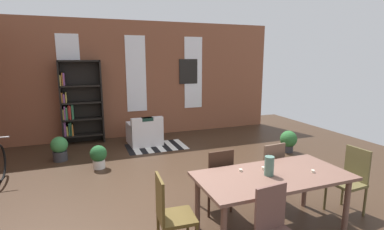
{
  "coord_description": "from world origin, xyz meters",
  "views": [
    {
      "loc": [
        -1.45,
        -3.84,
        2.21
      ],
      "look_at": [
        0.61,
        1.57,
        1.07
      ],
      "focal_mm": 27.39,
      "sensor_mm": 36.0,
      "label": 1
    }
  ],
  "objects_px": {
    "potted_plant_by_shelf": "(288,140)",
    "potted_plant_corner": "(59,148)",
    "dining_chair_far_right": "(268,170)",
    "bookshelf_tall": "(79,104)",
    "vase_on_table": "(269,166)",
    "dining_chair_far_left": "(217,178)",
    "dining_chair_head_right": "(350,178)",
    "potted_plant_window": "(99,156)",
    "armchair_white": "(145,133)",
    "dining_table": "(273,181)",
    "dining_chair_head_left": "(170,213)"
  },
  "relations": [
    {
      "from": "dining_chair_head_right",
      "to": "potted_plant_window",
      "type": "xyz_separation_m",
      "value": [
        -3.27,
        3.08,
        -0.25
      ]
    },
    {
      "from": "bookshelf_tall",
      "to": "potted_plant_window",
      "type": "xyz_separation_m",
      "value": [
        0.32,
        -2.06,
        -0.79
      ]
    },
    {
      "from": "dining_table",
      "to": "potted_plant_corner",
      "type": "height_order",
      "value": "dining_table"
    },
    {
      "from": "potted_plant_corner",
      "to": "potted_plant_window",
      "type": "height_order",
      "value": "potted_plant_corner"
    },
    {
      "from": "potted_plant_corner",
      "to": "potted_plant_window",
      "type": "distance_m",
      "value": 1.08
    },
    {
      "from": "dining_chair_far_right",
      "to": "armchair_white",
      "type": "xyz_separation_m",
      "value": [
        -1.15,
        3.74,
        -0.23
      ]
    },
    {
      "from": "dining_chair_far_right",
      "to": "bookshelf_tall",
      "type": "bearing_deg",
      "value": 121.25
    },
    {
      "from": "armchair_white",
      "to": "potted_plant_corner",
      "type": "relative_size",
      "value": 1.58
    },
    {
      "from": "dining_chair_head_left",
      "to": "armchair_white",
      "type": "bearing_deg",
      "value": 81.88
    },
    {
      "from": "dining_chair_head_left",
      "to": "potted_plant_by_shelf",
      "type": "height_order",
      "value": "dining_chair_head_left"
    },
    {
      "from": "dining_table",
      "to": "potted_plant_corner",
      "type": "bearing_deg",
      "value": 125.01
    },
    {
      "from": "vase_on_table",
      "to": "potted_plant_window",
      "type": "bearing_deg",
      "value": 121.25
    },
    {
      "from": "dining_chair_head_right",
      "to": "bookshelf_tall",
      "type": "distance_m",
      "value": 6.29
    },
    {
      "from": "dining_chair_far_right",
      "to": "dining_chair_head_left",
      "type": "height_order",
      "value": "same"
    },
    {
      "from": "dining_chair_far_left",
      "to": "potted_plant_corner",
      "type": "distance_m",
      "value": 3.89
    },
    {
      "from": "vase_on_table",
      "to": "dining_chair_head_right",
      "type": "distance_m",
      "value": 1.45
    },
    {
      "from": "dining_chair_far_left",
      "to": "potted_plant_by_shelf",
      "type": "relative_size",
      "value": 1.85
    },
    {
      "from": "dining_chair_far_left",
      "to": "dining_chair_far_right",
      "type": "bearing_deg",
      "value": 0.01
    },
    {
      "from": "vase_on_table",
      "to": "dining_chair_far_left",
      "type": "bearing_deg",
      "value": 117.95
    },
    {
      "from": "vase_on_table",
      "to": "dining_chair_far_right",
      "type": "height_order",
      "value": "vase_on_table"
    },
    {
      "from": "vase_on_table",
      "to": "dining_chair_head_left",
      "type": "distance_m",
      "value": 1.33
    },
    {
      "from": "dining_chair_far_right",
      "to": "dining_chair_head_left",
      "type": "bearing_deg",
      "value": -158.77
    },
    {
      "from": "dining_chair_far_right",
      "to": "dining_chair_head_right",
      "type": "distance_m",
      "value": 1.13
    },
    {
      "from": "potted_plant_by_shelf",
      "to": "potted_plant_corner",
      "type": "xyz_separation_m",
      "value": [
        -5.03,
        1.28,
        -0.01
      ]
    },
    {
      "from": "dining_chair_head_left",
      "to": "vase_on_table",
      "type": "bearing_deg",
      "value": -0.21
    },
    {
      "from": "dining_chair_head_left",
      "to": "potted_plant_corner",
      "type": "distance_m",
      "value": 4.08
    },
    {
      "from": "dining_chair_head_right",
      "to": "potted_plant_by_shelf",
      "type": "distance_m",
      "value": 2.76
    },
    {
      "from": "vase_on_table",
      "to": "armchair_white",
      "type": "bearing_deg",
      "value": 98.26
    },
    {
      "from": "vase_on_table",
      "to": "dining_chair_head_left",
      "type": "bearing_deg",
      "value": 179.79
    },
    {
      "from": "dining_chair_far_right",
      "to": "dining_chair_far_left",
      "type": "height_order",
      "value": "same"
    },
    {
      "from": "vase_on_table",
      "to": "dining_chair_far_left",
      "type": "relative_size",
      "value": 0.25
    },
    {
      "from": "dining_table",
      "to": "bookshelf_tall",
      "type": "bearing_deg",
      "value": 113.69
    },
    {
      "from": "dining_chair_head_right",
      "to": "potted_plant_window",
      "type": "height_order",
      "value": "dining_chair_head_right"
    },
    {
      "from": "vase_on_table",
      "to": "potted_plant_window",
      "type": "xyz_separation_m",
      "value": [
        -1.87,
        3.08,
        -0.63
      ]
    },
    {
      "from": "armchair_white",
      "to": "dining_chair_far_left",
      "type": "bearing_deg",
      "value": -85.8
    },
    {
      "from": "dining_table",
      "to": "vase_on_table",
      "type": "relative_size",
      "value": 7.99
    },
    {
      "from": "dining_chair_far_right",
      "to": "potted_plant_corner",
      "type": "distance_m",
      "value": 4.45
    },
    {
      "from": "dining_chair_head_left",
      "to": "bookshelf_tall",
      "type": "height_order",
      "value": "bookshelf_tall"
    },
    {
      "from": "dining_table",
      "to": "bookshelf_tall",
      "type": "xyz_separation_m",
      "value": [
        -2.25,
        5.14,
        0.36
      ]
    },
    {
      "from": "vase_on_table",
      "to": "potted_plant_corner",
      "type": "height_order",
      "value": "vase_on_table"
    },
    {
      "from": "dining_chair_head_left",
      "to": "potted_plant_by_shelf",
      "type": "relative_size",
      "value": 1.85
    },
    {
      "from": "dining_table",
      "to": "potted_plant_corner",
      "type": "distance_m",
      "value": 4.72
    },
    {
      "from": "armchair_white",
      "to": "potted_plant_corner",
      "type": "bearing_deg",
      "value": -163.52
    },
    {
      "from": "dining_chair_head_right",
      "to": "vase_on_table",
      "type": "bearing_deg",
      "value": -179.82
    },
    {
      "from": "potted_plant_window",
      "to": "dining_chair_far_left",
      "type": "bearing_deg",
      "value": -57.83
    },
    {
      "from": "dining_chair_head_right",
      "to": "bookshelf_tall",
      "type": "height_order",
      "value": "bookshelf_tall"
    },
    {
      "from": "potted_plant_by_shelf",
      "to": "bookshelf_tall",
      "type": "bearing_deg",
      "value": 150.78
    },
    {
      "from": "dining_chair_far_left",
      "to": "potted_plant_by_shelf",
      "type": "xyz_separation_m",
      "value": [
        2.77,
        1.87,
        -0.22
      ]
    },
    {
      "from": "armchair_white",
      "to": "potted_plant_window",
      "type": "distance_m",
      "value": 1.83
    },
    {
      "from": "dining_table",
      "to": "dining_chair_head_left",
      "type": "xyz_separation_m",
      "value": [
        -1.34,
        0.0,
        -0.18
      ]
    }
  ]
}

